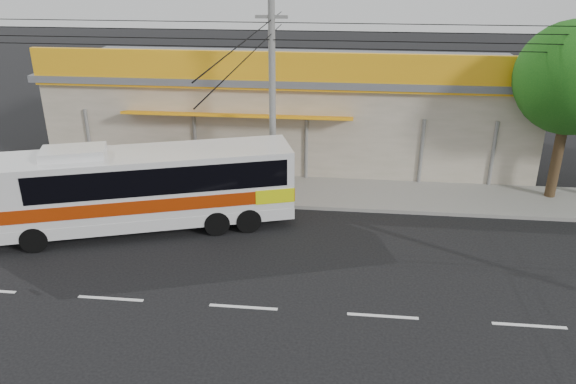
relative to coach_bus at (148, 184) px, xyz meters
name	(u,v)px	position (x,y,z in m)	size (l,w,h in m)	color
ground	(257,264)	(4.29, -2.14, -1.76)	(120.00, 120.00, 0.00)	black
sidewalk	(279,191)	(4.29, 3.86, -1.69)	(30.00, 3.20, 0.15)	gray
lane_markings	(243,307)	(4.29, -4.64, -1.76)	(50.00, 0.12, 0.01)	silver
storefront_building	(293,108)	(4.28, 9.40, 0.54)	(22.60, 9.20, 5.70)	#9D957E
coach_bus	(148,184)	(0.00, 0.00, 0.00)	(10.88, 5.46, 3.30)	silver
motorbike_red	(132,171)	(-2.30, 4.12, -1.15)	(0.62, 1.77, 0.93)	maroon
motorbike_dark	(160,164)	(-1.28, 4.91, -1.05)	(0.53, 1.89, 1.13)	black
utility_pole	(272,34)	(4.11, 3.26, 4.92)	(34.00, 14.00, 8.11)	#5C5C5A
tree_near	(576,83)	(15.69, 4.35, 3.14)	(4.37, 4.37, 7.24)	#342115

